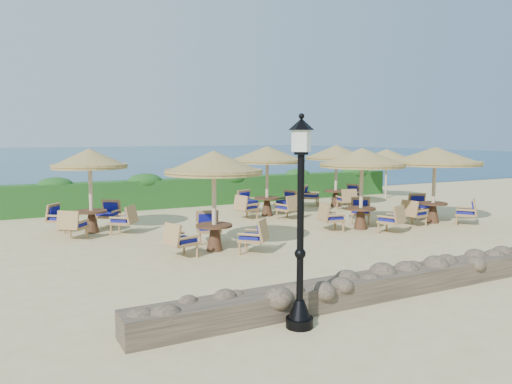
% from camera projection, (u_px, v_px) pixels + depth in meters
% --- Properties ---
extents(ground, '(120.00, 120.00, 0.00)m').
position_uv_depth(ground, '(312.00, 230.00, 16.16)').
color(ground, '#CFBC83').
rests_on(ground, ground).
extents(sea, '(160.00, 160.00, 0.00)m').
position_uv_depth(sea, '(61.00, 155.00, 77.84)').
color(sea, '#0C2B4E').
rests_on(sea, ground).
extents(hedge, '(18.00, 0.90, 1.20)m').
position_uv_depth(hedge, '(222.00, 190.00, 22.44)').
color(hedge, '#174516').
rests_on(hedge, ground).
extents(stone_wall, '(15.00, 0.65, 0.44)m').
position_uv_depth(stone_wall, '(474.00, 268.00, 10.67)').
color(stone_wall, brown).
rests_on(stone_wall, ground).
extents(lamp_post, '(0.44, 0.44, 3.31)m').
position_uv_depth(lamp_post, '(300.00, 232.00, 7.79)').
color(lamp_post, black).
rests_on(lamp_post, ground).
extents(extra_parasol, '(2.30, 2.30, 2.41)m').
position_uv_depth(extra_parasol, '(387.00, 154.00, 24.08)').
color(extra_parasol, beige).
rests_on(extra_parasol, ground).
extents(cafe_set_0, '(2.74, 2.74, 2.65)m').
position_uv_depth(cafe_set_0, '(214.00, 181.00, 13.06)').
color(cafe_set_0, beige).
rests_on(cafe_set_0, ground).
extents(cafe_set_1, '(2.82, 2.82, 2.65)m').
position_uv_depth(cafe_set_1, '(362.00, 171.00, 16.14)').
color(cafe_set_1, beige).
rests_on(cafe_set_1, ground).
extents(cafe_set_2, '(3.18, 3.18, 2.65)m').
position_uv_depth(cafe_set_2, '(435.00, 166.00, 17.32)').
color(cafe_set_2, beige).
rests_on(cafe_set_2, ground).
extents(cafe_set_3, '(2.63, 2.63, 2.65)m').
position_uv_depth(cafe_set_3, '(90.00, 180.00, 15.54)').
color(cafe_set_3, beige).
rests_on(cafe_set_3, ground).
extents(cafe_set_4, '(2.91, 2.91, 2.65)m').
position_uv_depth(cafe_set_4, '(267.00, 167.00, 18.85)').
color(cafe_set_4, beige).
rests_on(cafe_set_4, ground).
extents(cafe_set_5, '(2.77, 2.77, 2.65)m').
position_uv_depth(cafe_set_5, '(336.00, 163.00, 21.34)').
color(cafe_set_5, beige).
rests_on(cafe_set_5, ground).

